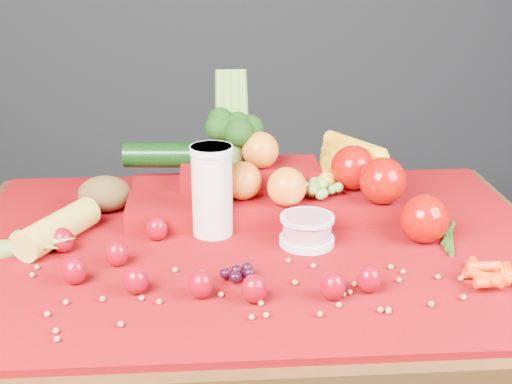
{
  "coord_description": "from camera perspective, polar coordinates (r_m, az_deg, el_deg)",
  "views": [
    {
      "loc": [
        -0.08,
        -1.17,
        1.3
      ],
      "look_at": [
        0.0,
        0.02,
        0.85
      ],
      "focal_mm": 50.0,
      "sensor_mm": 36.0,
      "label": 1
    }
  ],
  "objects": [
    {
      "name": "table",
      "position": [
        1.34,
        0.06,
        -8.15
      ],
      "size": [
        1.1,
        0.8,
        0.75
      ],
      "color": "#341D0C",
      "rests_on": "ground"
    },
    {
      "name": "red_cloth",
      "position": [
        1.29,
        0.06,
        -4.22
      ],
      "size": [
        1.05,
        0.75,
        0.01
      ],
      "primitive_type": "cube",
      "color": "#7B0404",
      "rests_on": "table"
    },
    {
      "name": "milk_glass",
      "position": [
        1.29,
        -3.53,
        0.37
      ],
      "size": [
        0.08,
        0.08,
        0.17
      ],
      "rotation": [
        0.0,
        0.0,
        -0.0
      ],
      "color": "beige",
      "rests_on": "red_cloth"
    },
    {
      "name": "yogurt_bowl",
      "position": [
        1.27,
        4.11,
        -2.99
      ],
      "size": [
        0.1,
        0.1,
        0.05
      ],
      "rotation": [
        0.0,
        0.0,
        -0.0
      ],
      "color": "silver",
      "rests_on": "red_cloth"
    },
    {
      "name": "strawberry_scatter",
      "position": [
        1.15,
        -5.66,
        -5.83
      ],
      "size": [
        0.54,
        0.28,
        0.05
      ],
      "color": "#91000B",
      "rests_on": "red_cloth"
    },
    {
      "name": "dark_grape_cluster",
      "position": [
        1.14,
        -1.43,
        -6.6
      ],
      "size": [
        0.06,
        0.05,
        0.03
      ],
      "primitive_type": null,
      "color": "black",
      "rests_on": "red_cloth"
    },
    {
      "name": "soybean_scatter",
      "position": [
        1.11,
        0.81,
        -8.05
      ],
      "size": [
        0.84,
        0.24,
        0.01
      ],
      "primitive_type": null,
      "color": "olive",
      "rests_on": "red_cloth"
    },
    {
      "name": "corn_ear",
      "position": [
        1.3,
        -16.58,
        -3.67
      ],
      "size": [
        0.24,
        0.26,
        0.06
      ],
      "rotation": [
        0.0,
        0.0,
        1.09
      ],
      "color": "yellow",
      "rests_on": "red_cloth"
    },
    {
      "name": "potato",
      "position": [
        1.44,
        -11.99,
        -0.14
      ],
      "size": [
        0.11,
        0.08,
        0.07
      ],
      "primitive_type": "ellipsoid",
      "color": "brown",
      "rests_on": "red_cloth"
    },
    {
      "name": "baby_carrot_pile",
      "position": [
        1.21,
        19.02,
        -6.08
      ],
      "size": [
        0.18,
        0.18,
        0.03
      ],
      "primitive_type": null,
      "color": "red",
      "rests_on": "red_cloth"
    },
    {
      "name": "green_bean_pile",
      "position": [
        1.34,
        14.66,
        -3.41
      ],
      "size": [
        0.14,
        0.12,
        0.01
      ],
      "primitive_type": null,
      "color": "#1F4F12",
      "rests_on": "red_cloth"
    },
    {
      "name": "produce_mound",
      "position": [
        1.41,
        1.96,
        0.87
      ],
      "size": [
        0.6,
        0.37,
        0.27
      ],
      "color": "#7B0404",
      "rests_on": "red_cloth"
    }
  ]
}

